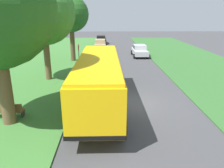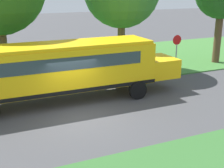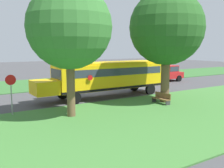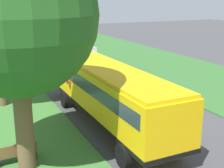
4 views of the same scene
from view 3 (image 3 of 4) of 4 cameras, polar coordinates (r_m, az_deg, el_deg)
ground_plane at (r=25.85m, az=-3.96°, el=-2.01°), size 120.00×120.00×0.00m
grass_verge at (r=17.93m, az=11.75°, el=-6.57°), size 12.00×80.00×0.08m
grass_far_side at (r=33.92m, az=-11.32°, el=0.33°), size 10.00×80.00×0.07m
school_bus at (r=23.75m, az=-0.85°, el=1.81°), size 2.84×12.42×3.16m
pickup_truck at (r=35.17m, az=11.57°, el=2.30°), size 2.28×5.40×2.10m
oak_tree_beside_bus at (r=21.22m, az=11.87°, el=11.68°), size 5.90×5.90×8.98m
oak_tree_roadside_mid at (r=16.81m, az=-8.74°, el=12.52°), size 5.34×5.34×8.44m
stop_sign at (r=18.29m, az=-21.11°, el=-1.23°), size 0.08×0.68×2.74m
park_bench at (r=21.13m, az=10.72°, el=-3.11°), size 1.63×0.59×0.92m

